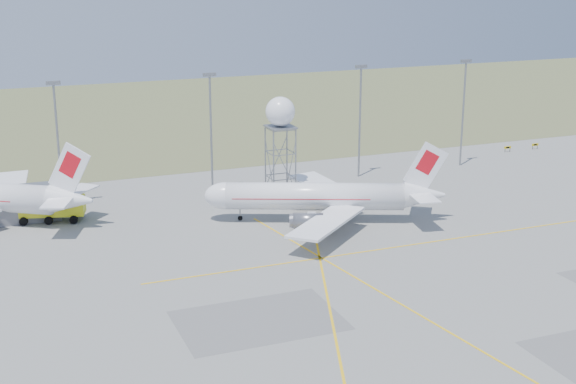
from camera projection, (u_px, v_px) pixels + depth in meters
name	position (u px, v px, depth m)	size (l,w,h in m)	color
ground	(491.00, 347.00, 82.54)	(400.00, 400.00, 0.00)	gray
grass_strip	(167.00, 114.00, 207.31)	(400.00, 120.00, 0.03)	#556B3B
mast_a	(57.00, 135.00, 125.48)	(2.20, 0.50, 20.50)	gray
mast_b	(211.00, 123.00, 134.42)	(2.20, 0.50, 20.50)	gray
mast_c	(360.00, 112.00, 144.44)	(2.20, 0.50, 20.50)	gray
mast_d	(464.00, 104.00, 152.31)	(2.20, 0.50, 20.50)	gray
taxi_sign_near	(508.00, 148.00, 166.35)	(1.60, 0.17, 1.20)	black
taxi_sign_far	(535.00, 145.00, 168.86)	(1.60, 0.17, 1.20)	black
airliner_main	(319.00, 197.00, 121.51)	(35.18, 32.88, 12.49)	white
radar_tower	(280.00, 143.00, 130.11)	(4.80, 4.80, 17.36)	gray
fire_truck	(52.00, 208.00, 122.06)	(10.89, 6.27, 4.14)	yellow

